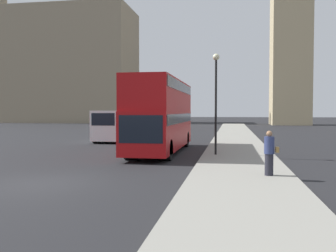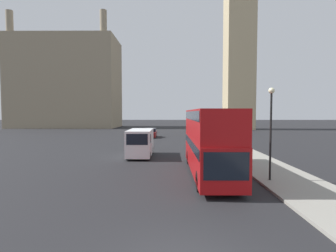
{
  "view_description": "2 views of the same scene",
  "coord_description": "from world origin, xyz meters",
  "px_view_note": "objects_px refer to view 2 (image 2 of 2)",
  "views": [
    {
      "loc": [
        6.55,
        -12.01,
        2.52
      ],
      "look_at": [
        2.62,
        11.21,
        1.59
      ],
      "focal_mm": 40.0,
      "sensor_mm": 36.0,
      "label": 1
    },
    {
      "loc": [
        -0.27,
        -6.97,
        4.15
      ],
      "look_at": [
        -0.43,
        16.93,
        2.95
      ],
      "focal_mm": 28.0,
      "sensor_mm": 36.0,
      "label": 2
    }
  ],
  "objects_px": {
    "clock_tower": "(240,14)",
    "street_lamp": "(271,119)",
    "red_double_decker_bus": "(209,139)",
    "white_van": "(140,142)",
    "parked_sedan": "(151,133)"
  },
  "relations": [
    {
      "from": "white_van",
      "to": "parked_sedan",
      "type": "relative_size",
      "value": 1.1
    },
    {
      "from": "clock_tower",
      "to": "white_van",
      "type": "height_order",
      "value": "clock_tower"
    },
    {
      "from": "clock_tower",
      "to": "parked_sedan",
      "type": "xyz_separation_m",
      "value": [
        -20.59,
        -22.37,
        -28.21
      ]
    },
    {
      "from": "white_van",
      "to": "parked_sedan",
      "type": "bearing_deg",
      "value": 91.1
    },
    {
      "from": "parked_sedan",
      "to": "red_double_decker_bus",
      "type": "bearing_deg",
      "value": -77.87
    },
    {
      "from": "street_lamp",
      "to": "parked_sedan",
      "type": "relative_size",
      "value": 1.18
    },
    {
      "from": "white_van",
      "to": "street_lamp",
      "type": "distance_m",
      "value": 12.84
    },
    {
      "from": "red_double_decker_bus",
      "to": "white_van",
      "type": "relative_size",
      "value": 2.09
    },
    {
      "from": "red_double_decker_bus",
      "to": "street_lamp",
      "type": "xyz_separation_m",
      "value": [
        3.36,
        -1.91,
        1.36
      ]
    },
    {
      "from": "street_lamp",
      "to": "parked_sedan",
      "type": "height_order",
      "value": "street_lamp"
    },
    {
      "from": "red_double_decker_bus",
      "to": "white_van",
      "type": "bearing_deg",
      "value": 127.06
    },
    {
      "from": "street_lamp",
      "to": "parked_sedan",
      "type": "xyz_separation_m",
      "value": [
        -9.15,
        28.82,
        -3.08
      ]
    },
    {
      "from": "clock_tower",
      "to": "white_van",
      "type": "relative_size",
      "value": 10.94
    },
    {
      "from": "clock_tower",
      "to": "street_lamp",
      "type": "bearing_deg",
      "value": -102.6
    },
    {
      "from": "clock_tower",
      "to": "red_double_decker_bus",
      "type": "xyz_separation_m",
      "value": [
        -14.81,
        -49.28,
        -26.49
      ]
    }
  ]
}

